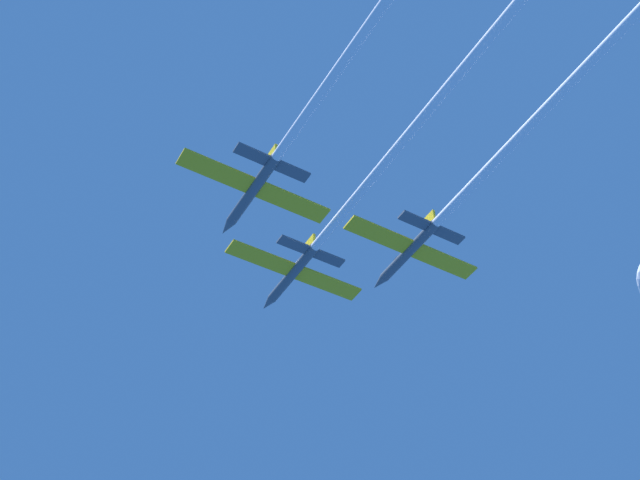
% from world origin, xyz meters
% --- Properties ---
extents(jet_lead, '(19.41, 58.33, 3.21)m').
position_xyz_m(jet_lead, '(0.37, -16.32, 0.28)').
color(jet_lead, '#4C5660').
extents(jet_left_wing, '(19.41, 54.17, 3.21)m').
position_xyz_m(jet_left_wing, '(-11.21, -25.69, -0.20)').
color(jet_left_wing, '#4C5660').
extents(jet_right_wing, '(19.41, 60.45, 3.21)m').
position_xyz_m(jet_right_wing, '(11.72, -28.34, 0.75)').
color(jet_right_wing, '#4C5660').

